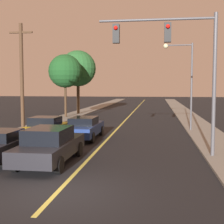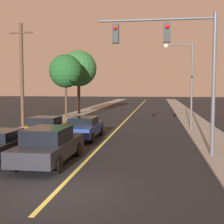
{
  "view_description": "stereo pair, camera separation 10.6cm",
  "coord_description": "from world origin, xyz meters",
  "views": [
    {
      "loc": [
        3.09,
        -9.38,
        3.35
      ],
      "look_at": [
        0.0,
        12.26,
        1.6
      ],
      "focal_mm": 50.0,
      "sensor_mm": 36.0,
      "label": 1
    },
    {
      "loc": [
        3.2,
        -9.37,
        3.35
      ],
      "look_at": [
        0.0,
        12.26,
        1.6
      ],
      "focal_mm": 50.0,
      "sensor_mm": 36.0,
      "label": 2
    }
  ],
  "objects": [
    {
      "name": "ground_plane",
      "position": [
        0.0,
        0.0,
        0.0
      ],
      "size": [
        200.0,
        200.0,
        0.0
      ],
      "primitive_type": "plane",
      "color": "black"
    },
    {
      "name": "car_outer_lane_front",
      "position": [
        -3.85,
        3.77,
        0.74
      ],
      "size": [
        1.88,
        4.18,
        1.41
      ],
      "color": "black",
      "rests_on": "ground"
    },
    {
      "name": "streetlamp_right",
      "position": [
        5.14,
        14.79,
        4.39
      ],
      "size": [
        2.21,
        0.36,
        6.53
      ],
      "color": "#47474C",
      "rests_on": "ground"
    },
    {
      "name": "car_near_lane_second",
      "position": [
        -1.5,
        10.13,
        0.75
      ],
      "size": [
        1.87,
        4.83,
        1.43
      ],
      "color": "navy",
      "rests_on": "ground"
    },
    {
      "name": "sidewalk_left",
      "position": [
        -6.6,
        36.0,
        0.06
      ],
      "size": [
        2.5,
        80.0,
        0.12
      ],
      "color": "gray",
      "rests_on": "ground"
    },
    {
      "name": "car_outer_lane_second",
      "position": [
        -3.85,
        9.49,
        0.75
      ],
      "size": [
        2.07,
        3.83,
        1.48
      ],
      "color": "gold",
      "rests_on": "ground"
    },
    {
      "name": "road_surface",
      "position": [
        0.0,
        36.0,
        0.01
      ],
      "size": [
        10.7,
        80.0,
        0.01
      ],
      "color": "black",
      "rests_on": "ground"
    },
    {
      "name": "utility_pole_left",
      "position": [
        -5.95,
        10.73,
        4.02
      ],
      "size": [
        1.6,
        0.24,
        7.48
      ],
      "color": "#422D1E",
      "rests_on": "ground"
    },
    {
      "name": "sidewalk_right",
      "position": [
        6.6,
        36.0,
        0.06
      ],
      "size": [
        2.5,
        80.0,
        0.12
      ],
      "color": "gray",
      "rests_on": "ground"
    },
    {
      "name": "tree_left_far",
      "position": [
        -6.69,
        23.34,
        5.06
      ],
      "size": [
        3.58,
        3.58,
        6.75
      ],
      "color": "#3D2B1C",
      "rests_on": "ground"
    },
    {
      "name": "car_near_lane_front",
      "position": [
        -1.5,
        3.54,
        0.82
      ],
      "size": [
        2.01,
        5.04,
        1.61
      ],
      "color": "black",
      "rests_on": "ground"
    },
    {
      "name": "tree_left_near",
      "position": [
        -6.41,
        27.8,
        5.59
      ],
      "size": [
        4.36,
        4.36,
        7.68
      ],
      "color": "#3D2B1C",
      "rests_on": "ground"
    },
    {
      "name": "traffic_signal_mast",
      "position": [
        4.02,
        5.7,
        4.89
      ],
      "size": [
        5.51,
        0.42,
        6.65
      ],
      "color": "#47474C",
      "rests_on": "ground"
    }
  ]
}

